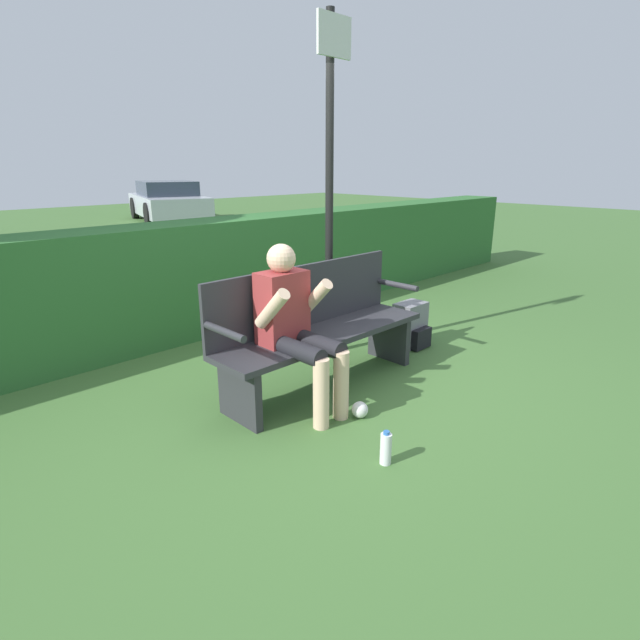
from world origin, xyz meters
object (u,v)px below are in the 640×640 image
Objects in this scene: backpack at (411,326)px; water_bottle at (386,448)px; person_seated at (294,321)px; parked_car at (168,201)px; signpost at (330,172)px; park_bench at (318,327)px.

backpack reaches higher than water_bottle.
person_seated is 13.41m from parked_car.
person_seated is at bearing 82.29° from water_bottle.
signpost is at bearing 31.40° from person_seated.
backpack is 1.67m from signpost.
signpost is 0.66× the size of parked_car.
water_bottle is at bearing -115.02° from park_bench.
parked_car reaches higher than backpack.
park_bench is 1.36m from signpost.
backpack is 2.10m from water_bottle.
person_seated is at bearing 171.73° from parked_car.
water_bottle is at bearing -125.22° from signpost.
park_bench is 0.66× the size of signpost.
person_seated is at bearing -148.60° from signpost.
park_bench is at bearing 172.98° from parked_car.
signpost reaches higher than parked_car.
signpost reaches higher than water_bottle.
backpack is 0.10× the size of parked_car.
person_seated is (-0.39, -0.16, 0.17)m from park_bench.
parked_car is at bearing 71.82° from backpack.
park_bench is 4.35× the size of backpack.
backpack is (1.27, -0.01, -0.28)m from park_bench.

